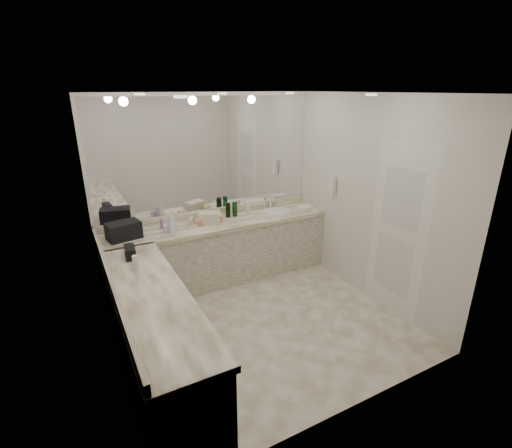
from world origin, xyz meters
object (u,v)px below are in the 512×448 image
soap_bottle_a (171,220)px  black_toiletry_bag (124,230)px  sink (277,212)px  wall_phone (332,185)px  cream_cosmetic_case (209,218)px  soap_bottle_c (218,214)px  hand_towel (305,208)px  soap_bottle_b (171,225)px

soap_bottle_a → black_toiletry_bag: bearing=-174.7°
sink → wall_phone: (0.61, -0.50, 0.46)m
cream_cosmetic_case → soap_bottle_c: size_ratio=1.73×
black_toiletry_bag → cream_cosmetic_case: black_toiletry_bag is taller
hand_towel → soap_bottle_c: (-1.37, 0.15, 0.06)m
hand_towel → soap_bottle_a: (-2.05, 0.12, 0.10)m
sink → soap_bottle_c: (-0.92, 0.06, 0.09)m
cream_cosmetic_case → soap_bottle_a: soap_bottle_a is taller
sink → cream_cosmetic_case: size_ratio=1.53×
wall_phone → soap_bottle_b: size_ratio=1.28×
sink → soap_bottle_b: bearing=-176.9°
wall_phone → soap_bottle_b: (-2.25, 0.41, -0.36)m
soap_bottle_b → soap_bottle_c: size_ratio=1.13×
black_toiletry_bag → wall_phone: bearing=-9.5°
soap_bottle_a → soap_bottle_c: bearing=2.9°
cream_cosmetic_case → hand_towel: cream_cosmetic_case is taller
sink → cream_cosmetic_case: cream_cosmetic_case is taller
soap_bottle_a → soap_bottle_b: (-0.04, -0.12, -0.03)m
wall_phone → black_toiletry_bag: (-2.82, 0.47, -0.34)m
hand_towel → soap_bottle_b: bearing=-180.0°
soap_bottle_c → cream_cosmetic_case: bearing=-155.7°
soap_bottle_b → sink: bearing=3.1°
cream_cosmetic_case → wall_phone: bearing=6.5°
soap_bottle_a → soap_bottle_b: 0.13m
soap_bottle_a → sink: bearing=-1.1°
wall_phone → hand_towel: size_ratio=0.97×
sink → wall_phone: size_ratio=1.83×
sink → hand_towel: size_ratio=1.77×
black_toiletry_bag → cream_cosmetic_case: (1.13, 0.02, -0.03)m
sink → black_toiletry_bag: bearing=-179.3°
hand_towel → soap_bottle_c: size_ratio=1.50×
cream_cosmetic_case → sink: bearing=23.2°
soap_bottle_c → wall_phone: bearing=-20.3°
soap_bottle_b → soap_bottle_c: (0.72, 0.15, -0.01)m
soap_bottle_b → soap_bottle_c: soap_bottle_b is taller
soap_bottle_b → wall_phone: bearing=-10.4°
hand_towel → soap_bottle_b: (-2.09, -0.00, 0.07)m
sink → hand_towel: 0.46m
cream_cosmetic_case → soap_bottle_b: 0.56m
wall_phone → cream_cosmetic_case: 1.80m
soap_bottle_a → soap_bottle_b: size_ratio=1.27×
hand_towel → wall_phone: bearing=-68.9°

